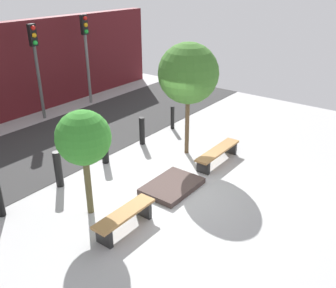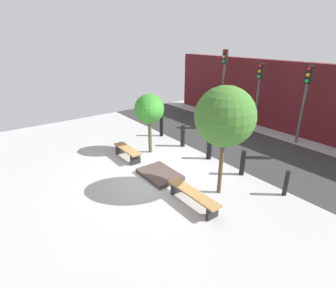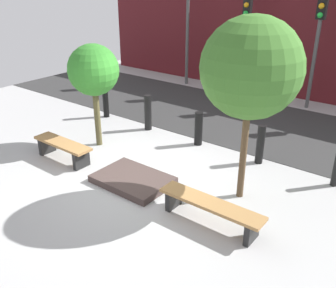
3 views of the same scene
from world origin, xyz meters
name	(u,v)px [view 1 (image 1 of 3)]	position (x,y,z in m)	size (l,w,h in m)	color
ground_plane	(170,188)	(0.00, 0.00, 0.00)	(18.00, 18.00, 0.00)	#A4A4A4
road_strip	(57,143)	(0.00, 4.75, 0.01)	(18.00, 4.12, 0.01)	#2F2F2F
bench_left	(125,217)	(-2.03, -0.26, 0.33)	(1.63, 0.43, 0.46)	black
bench_right	(218,153)	(2.03, -0.26, 0.32)	(1.97, 0.40, 0.43)	black
planter_bed	(172,186)	(0.00, -0.06, 0.08)	(1.57, 1.11, 0.15)	#443632
tree_behind_left_bench	(83,138)	(-2.03, 0.87, 1.93)	(1.24, 1.24, 2.57)	brown
tree_behind_right_bench	(188,74)	(2.03, 0.87, 2.56)	(1.79, 1.79, 3.46)	brown
bollard_left	(58,169)	(-1.70, 2.44, 0.50)	(0.20, 0.20, 1.01)	black
bollard_center	(105,149)	(0.00, 2.44, 0.44)	(0.21, 0.21, 0.88)	black
bollard_right	(142,131)	(1.70, 2.44, 0.47)	(0.18, 0.18, 0.94)	black
bollard_far_right	(173,117)	(3.39, 2.44, 0.43)	(0.14, 0.14, 0.86)	black
traffic_light_mid_east	(36,55)	(1.22, 7.09, 2.47)	(0.28, 0.27, 3.57)	#4A4A4A
traffic_light_east	(86,44)	(3.65, 7.09, 2.55)	(0.28, 0.27, 3.69)	slate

